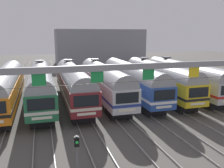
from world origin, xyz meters
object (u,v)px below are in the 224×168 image
(commuter_train_orange, at_px, (6,86))
(commuter_train_maroon, at_px, (73,82))
(commuter_train_green, at_px, (41,84))
(yard_signal_mast, at_px, (77,149))
(commuter_train_yellow, at_px, (158,78))
(commuter_train_stainless, at_px, (183,76))
(catenary_gantry, at_px, (148,77))
(commuter_train_blue, at_px, (132,79))
(commuter_train_silver, at_px, (104,81))

(commuter_train_orange, height_order, commuter_train_maroon, commuter_train_maroon)
(commuter_train_green, xyz_separation_m, yard_signal_mast, (1.95, -16.46, -0.78))
(commuter_train_yellow, height_order, commuter_train_stainless, same)
(commuter_train_stainless, bearing_deg, catenary_gantry, -130.87)
(commuter_train_blue, bearing_deg, commuter_train_silver, 179.94)
(commuter_train_stainless, bearing_deg, commuter_train_maroon, 180.00)
(commuter_train_green, relative_size, commuter_train_yellow, 1.00)
(commuter_train_orange, distance_m, catenary_gantry, 18.05)
(commuter_train_yellow, bearing_deg, commuter_train_silver, 180.00)
(commuter_train_green, bearing_deg, commuter_train_yellow, 0.00)
(commuter_train_maroon, height_order, commuter_train_blue, commuter_train_maroon)
(commuter_train_silver, xyz_separation_m, commuter_train_yellow, (7.79, 0.00, 0.00))
(commuter_train_blue, height_order, yard_signal_mast, commuter_train_blue)
(commuter_train_yellow, distance_m, catenary_gantry, 15.82)
(commuter_train_maroon, distance_m, yard_signal_mast, 16.59)
(commuter_train_orange, height_order, commuter_train_yellow, commuter_train_yellow)
(commuter_train_orange, height_order, catenary_gantry, catenary_gantry)
(commuter_train_yellow, bearing_deg, yard_signal_mast, -129.62)
(yard_signal_mast, bearing_deg, commuter_train_orange, 109.54)
(commuter_train_silver, height_order, catenary_gantry, catenary_gantry)
(commuter_train_green, xyz_separation_m, commuter_train_blue, (11.68, -0.00, -0.00))
(commuter_train_blue, xyz_separation_m, catenary_gantry, (-3.89, -13.49, 2.72))
(commuter_train_blue, distance_m, commuter_train_yellow, 3.89)
(commuter_train_yellow, bearing_deg, commuter_train_maroon, 180.00)
(commuter_train_orange, bearing_deg, commuter_train_stainless, 0.01)
(commuter_train_maroon, bearing_deg, catenary_gantry, -73.91)
(commuter_train_blue, height_order, catenary_gantry, catenary_gantry)
(commuter_train_green, bearing_deg, commuter_train_orange, -179.94)
(commuter_train_orange, distance_m, commuter_train_silver, 11.68)
(commuter_train_maroon, distance_m, commuter_train_stainless, 15.57)
(commuter_train_orange, xyz_separation_m, commuter_train_maroon, (7.79, 0.00, 0.00))
(commuter_train_silver, relative_size, commuter_train_blue, 1.00)
(commuter_train_maroon, relative_size, commuter_train_yellow, 1.00)
(commuter_train_green, distance_m, commuter_train_blue, 11.68)
(commuter_train_blue, distance_m, commuter_train_stainless, 7.79)
(commuter_train_maroon, xyz_separation_m, commuter_train_silver, (3.89, 0.00, 0.00))
(commuter_train_orange, relative_size, commuter_train_stainless, 1.00)
(commuter_train_orange, relative_size, catenary_gantry, 0.63)
(commuter_train_blue, bearing_deg, commuter_train_stainless, 0.03)
(commuter_train_orange, xyz_separation_m, commuter_train_stainless, (23.36, 0.00, 0.00))
(commuter_train_green, height_order, commuter_train_yellow, same)
(catenary_gantry, xyz_separation_m, yard_signal_mast, (-5.84, -2.96, -3.50))
(commuter_train_green, height_order, commuter_train_maroon, same)
(commuter_train_silver, xyz_separation_m, yard_signal_mast, (-5.84, -16.46, -0.78))
(commuter_train_orange, relative_size, yard_signal_mast, 6.64)
(commuter_train_orange, height_order, commuter_train_silver, commuter_train_silver)
(commuter_train_maroon, xyz_separation_m, commuter_train_blue, (7.79, -0.00, -0.00))
(commuter_train_stainless, bearing_deg, commuter_train_blue, -179.97)
(commuter_train_orange, xyz_separation_m, yard_signal_mast, (5.84, -16.46, -0.78))
(commuter_train_silver, bearing_deg, commuter_train_orange, -179.98)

